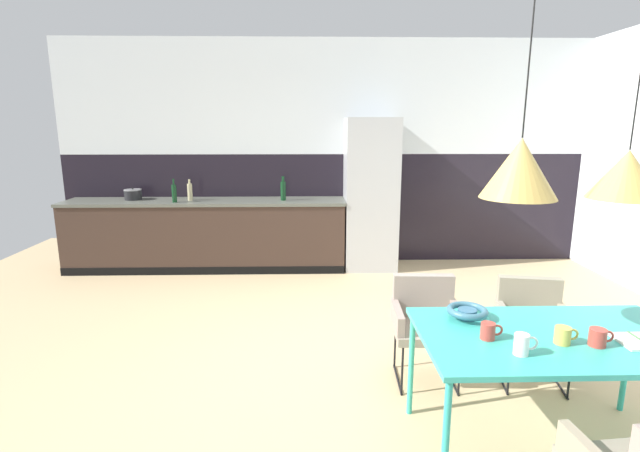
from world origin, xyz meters
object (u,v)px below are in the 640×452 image
(mug_white_ceramic, at_px, (563,335))
(fruit_bowl, at_px, (467,311))
(armchair_far_side, at_px, (532,317))
(mug_wide_latte, at_px, (598,337))
(pendant_lamp_over_table_near, at_px, (520,168))
(refrigerator_column, at_px, (371,194))
(pendant_lamp_over_table_far, at_px, (627,174))
(bottle_wine_green, at_px, (190,192))
(mug_glass_clear, at_px, (522,344))
(bottle_spice_small, at_px, (174,193))
(mug_dark_espresso, at_px, (489,331))
(bottle_vinegar_dark, at_px, (283,190))
(armchair_by_stool, at_px, (426,315))
(cooking_pot, at_px, (133,194))
(dining_table, at_px, (556,343))

(mug_white_ceramic, bearing_deg, fruit_bowl, 139.32)
(armchair_far_side, bearing_deg, fruit_bowl, 48.98)
(mug_wide_latte, relative_size, pendant_lamp_over_table_near, 0.09)
(refrigerator_column, xyz_separation_m, pendant_lamp_over_table_near, (0.26, -3.70, 0.67))
(mug_white_ceramic, xyz_separation_m, pendant_lamp_over_table_far, (0.32, 0.14, 0.84))
(bottle_wine_green, bearing_deg, pendant_lamp_over_table_near, -54.81)
(mug_glass_clear, height_order, bottle_wine_green, bottle_wine_green)
(mug_white_ceramic, bearing_deg, bottle_spice_small, 130.09)
(mug_dark_espresso, distance_m, pendant_lamp_over_table_near, 0.88)
(refrigerator_column, height_order, pendant_lamp_over_table_far, pendant_lamp_over_table_far)
(mug_wide_latte, xyz_separation_m, bottle_vinegar_dark, (-1.84, 3.77, 0.27))
(armchair_by_stool, height_order, mug_dark_espresso, mug_dark_espresso)
(mug_dark_espresso, relative_size, mug_white_ceramic, 0.95)
(armchair_by_stool, height_order, cooking_pot, cooking_pot)
(fruit_bowl, distance_m, bottle_vinegar_dark, 3.64)
(refrigerator_column, distance_m, bottle_wine_green, 2.35)
(bottle_wine_green, bearing_deg, bottle_vinegar_dark, -1.51)
(refrigerator_column, bearing_deg, mug_glass_clear, -86.17)
(mug_white_ceramic, bearing_deg, refrigerator_column, 98.05)
(pendant_lamp_over_table_far, bearing_deg, bottle_vinegar_dark, 119.05)
(bottle_spice_small, xyz_separation_m, pendant_lamp_over_table_near, (2.76, -3.53, 0.62))
(armchair_far_side, xyz_separation_m, mug_glass_clear, (-0.57, -1.03, 0.30))
(armchair_far_side, height_order, pendant_lamp_over_table_near, pendant_lamp_over_table_near)
(fruit_bowl, height_order, bottle_vinegar_dark, bottle_vinegar_dark)
(armchair_by_stool, distance_m, fruit_bowl, 0.68)
(fruit_bowl, distance_m, pendant_lamp_over_table_near, 0.93)
(armchair_by_stool, distance_m, pendant_lamp_over_table_near, 1.47)
(armchair_by_stool, relative_size, mug_white_ceramic, 5.98)
(fruit_bowl, height_order, cooking_pot, cooking_pot)
(pendant_lamp_over_table_far, bearing_deg, fruit_bowl, 164.66)
(fruit_bowl, distance_m, mug_white_ceramic, 0.53)
(mug_white_ceramic, height_order, bottle_wine_green, bottle_wine_green)
(mug_wide_latte, bearing_deg, bottle_vinegar_dark, 116.06)
(dining_table, height_order, pendant_lamp_over_table_far, pendant_lamp_over_table_far)
(cooking_pot, distance_m, pendant_lamp_over_table_far, 5.46)
(bottle_wine_green, distance_m, bottle_spice_small, 0.22)
(pendant_lamp_over_table_far, bearing_deg, mug_glass_clear, -156.44)
(mug_glass_clear, distance_m, cooking_pot, 5.20)
(mug_dark_espresso, height_order, cooking_pot, cooking_pot)
(dining_table, xyz_separation_m, fruit_bowl, (-0.42, 0.24, 0.09))
(mug_white_ceramic, distance_m, pendant_lamp_over_table_near, 0.92)
(armchair_far_side, relative_size, mug_glass_clear, 6.10)
(cooking_pot, bearing_deg, mug_dark_espresso, -49.16)
(bottle_spice_small, xyz_separation_m, bottle_vinegar_dark, (1.37, 0.13, 0.01))
(fruit_bowl, xyz_separation_m, mug_white_ceramic, (0.40, -0.34, 0.00))
(armchair_by_stool, relative_size, cooking_pot, 3.43)
(armchair_far_side, distance_m, pendant_lamp_over_table_near, 1.55)
(armchair_far_side, height_order, armchair_by_stool, armchair_by_stool)
(refrigerator_column, height_order, dining_table, refrigerator_column)
(bottle_spice_small, height_order, pendant_lamp_over_table_far, pendant_lamp_over_table_far)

